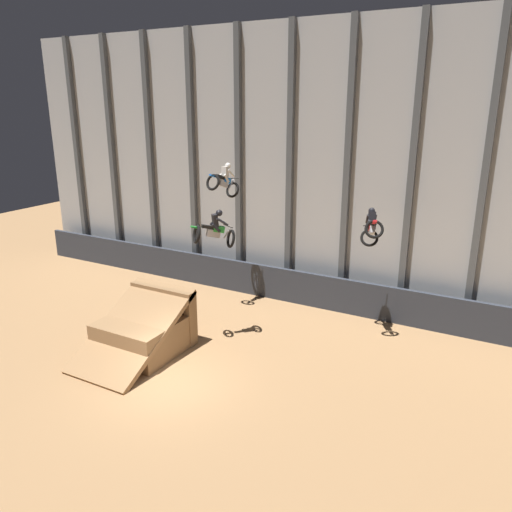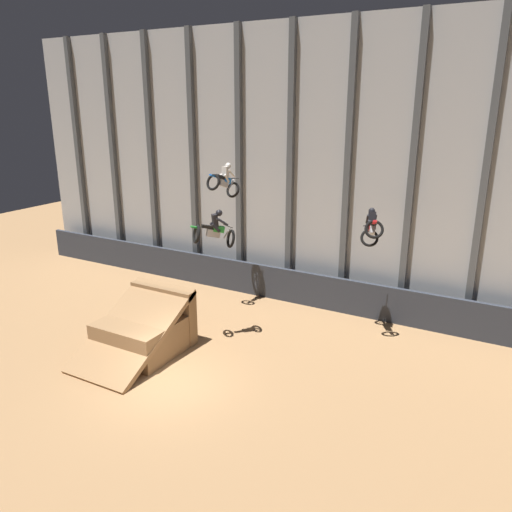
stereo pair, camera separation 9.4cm
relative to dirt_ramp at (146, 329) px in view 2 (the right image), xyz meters
name	(u,v)px [view 2 (the right image)]	position (x,y,z in m)	size (l,w,h in m)	color
ground_plane	(168,386)	(2.43, -1.77, -0.83)	(60.00, 60.00, 0.00)	#9E754C
arena_back_wall	(292,167)	(2.43, 7.92, 5.55)	(32.00, 0.40, 12.74)	#ADB2B7
lower_barrier	(282,284)	(2.43, 7.07, -0.01)	(31.36, 0.20, 1.63)	#2D333D
dirt_ramp	(146,329)	(0.00, 0.00, 0.00)	(2.93, 4.36, 2.41)	#966F48
rider_bike_left_air	(224,181)	(0.38, 5.25, 5.10)	(0.98, 1.77, 1.65)	black
rider_bike_center_air	(215,231)	(1.88, 2.13, 3.71)	(1.61, 1.72, 1.59)	black
rider_bike_right_air	(372,228)	(7.08, 5.43, 3.72)	(1.32, 1.83, 1.67)	black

